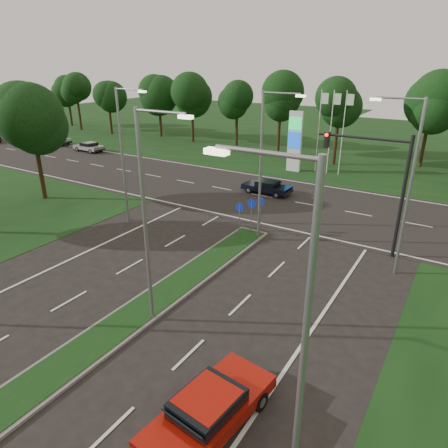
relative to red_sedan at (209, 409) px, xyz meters
The scene contains 18 objects.
ground 6.62m from the red_sedan, 155.48° to the right, with size 160.00×160.00×0.00m, color black.
verge_far 52.62m from the red_sedan, 96.53° to the left, with size 160.00×50.00×0.02m, color black.
cross_road 22.11m from the red_sedan, 105.72° to the left, with size 160.00×12.00×0.02m, color black.
median_kerb 6.15m from the red_sedan, 168.03° to the left, with size 2.00×26.00×0.12m, color slate.
streetlight_median_near 7.41m from the red_sedan, 146.75° to the left, with size 2.53×0.22×9.00m.
streetlight_median_far 14.84m from the red_sedan, 110.60° to the left, with size 2.53×0.22×9.00m.
streetlight_left_far 18.72m from the red_sedan, 141.73° to the left, with size 2.53×0.22×9.00m.
streetlight_right_far 14.26m from the red_sedan, 78.03° to the left, with size 2.53×0.22×9.00m.
streetlight_right_near 5.27m from the red_sedan, 14.57° to the right, with size 2.53×0.22×9.00m.
traffic_signal 15.82m from the red_sedan, 85.50° to the left, with size 5.10×0.42×7.00m.
median_signs 14.96m from the red_sedan, 113.65° to the left, with size 1.16×1.76×2.38m.
gas_pylon 31.95m from the red_sedan, 107.87° to the left, with size 5.80×1.26×8.00m.
tree_left_far 26.93m from the red_sedan, 154.88° to the left, with size 5.20×5.20×8.86m.
treeline_far 38.16m from the red_sedan, 98.99° to the left, with size 6.00×6.00×9.90m.
red_sedan is the anchor object (origin of this frame).
navy_sedan 23.83m from the red_sedan, 112.04° to the left, with size 4.10×1.73×1.12m.
far_car_a 43.75m from the red_sedan, 143.98° to the left, with size 4.08×1.87×1.16m.
far_car_b 50.33m from the red_sedan, 148.54° to the left, with size 4.79×2.25×1.36m.
Camera 1 is at (11.18, -4.74, 10.50)m, focal length 32.00 mm.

